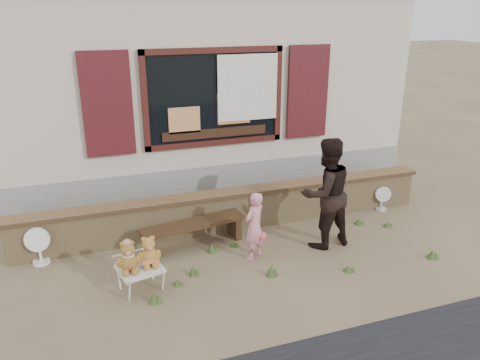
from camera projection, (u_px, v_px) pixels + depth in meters
name	position (u px, v px, depth m)	size (l,w,h in m)	color
ground	(253.00, 255.00, 7.08)	(80.00, 80.00, 0.00)	brown
shopfront	(182.00, 81.00, 10.37)	(8.04, 5.13, 4.00)	#C1B39C
brick_wall	(232.00, 209.00, 7.85)	(7.10, 0.36, 0.67)	tan
bench	(193.00, 229.00, 7.22)	(1.68, 0.61, 0.42)	#311F11
folding_chair	(140.00, 269.00, 6.11)	(0.64, 0.59, 0.33)	silver
teddy_bear_left	(128.00, 256.00, 5.95)	(0.31, 0.27, 0.43)	brown
teddy_bear_right	(149.00, 250.00, 6.10)	(0.31, 0.27, 0.42)	olive
child	(254.00, 226.00, 6.83)	(0.38, 0.25, 1.04)	pink
adult	(326.00, 193.00, 7.10)	(0.84, 0.66, 1.74)	black
fan_left	(39.00, 245.00, 6.75)	(0.37, 0.24, 0.58)	white
fan_right	(382.00, 198.00, 8.59)	(0.30, 0.19, 0.46)	silver
grass_tufts	(285.00, 257.00, 6.88)	(4.28, 1.53, 0.16)	#334D1F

